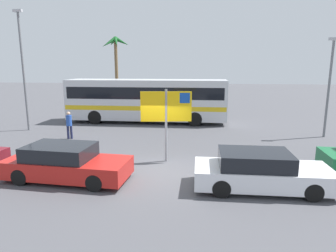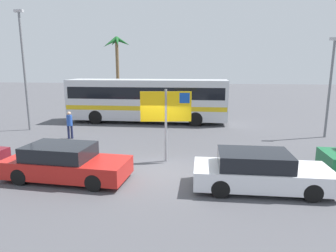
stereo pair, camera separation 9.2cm
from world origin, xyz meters
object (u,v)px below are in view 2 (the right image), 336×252
bus_front_coach (147,98)px  pedestrian_near_sign (70,123)px  car_red (65,163)px  ferry_sign (167,109)px  car_white (259,172)px

bus_front_coach → pedestrian_near_sign: bearing=-122.1°
pedestrian_near_sign → bus_front_coach: bearing=-62.2°
bus_front_coach → pedestrian_near_sign: bus_front_coach is taller
car_red → pedestrian_near_sign: bearing=117.5°
car_red → bus_front_coach: bearing=89.7°
car_red → pedestrian_near_sign: size_ratio=2.93×
ferry_sign → car_red: (-3.50, -2.56, -1.69)m
ferry_sign → pedestrian_near_sign: size_ratio=2.01×
car_red → car_white: bearing=3.4°
car_red → pedestrian_near_sign: pedestrian_near_sign is taller
pedestrian_near_sign → car_white: bearing=-152.9°
bus_front_coach → ferry_sign: 9.47m
ferry_sign → car_white: size_ratio=0.70×
ferry_sign → car_red: 4.65m
ferry_sign → pedestrian_near_sign: ferry_sign is taller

